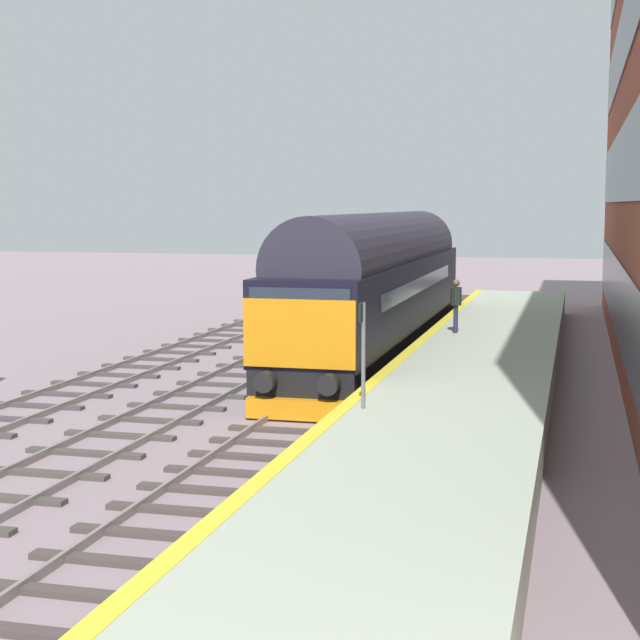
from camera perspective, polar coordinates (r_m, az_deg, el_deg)
The scene contains 8 objects.
ground_plane at distance 26.24m, azimuth 0.56°, elevation -4.36°, with size 140.00×140.00×0.00m, color gray.
track_main at distance 26.23m, azimuth 0.56°, elevation -4.24°, with size 2.50×60.00×0.15m.
track_adjacent_west at distance 27.18m, azimuth -6.16°, elevation -3.90°, with size 2.50×60.00×0.15m.
track_adjacent_far_west at distance 28.52m, azimuth -12.58°, elevation -3.52°, with size 2.50×60.00×0.15m.
station_platform at distance 25.55m, azimuth 8.44°, elevation -3.58°, with size 4.00×44.00×1.01m.
diesel_locomotive at distance 32.16m, azimuth 3.29°, elevation 2.12°, with size 2.74×19.24×4.68m.
platform_number_sign at distance 19.63m, azimuth 2.42°, elevation -1.06°, with size 0.10×0.44×2.06m.
waiting_passenger at distance 31.56m, azimuth 7.64°, elevation 1.08°, with size 0.36×0.51×1.64m.
Camera 1 is at (6.10, -25.03, 4.96)m, focal length 56.99 mm.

